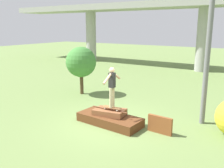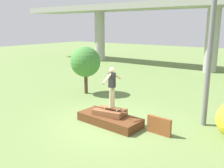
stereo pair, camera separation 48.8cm
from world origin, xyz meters
name	(u,v)px [view 1 (the left image)]	position (x,y,z in m)	size (l,w,h in m)	color
ground_plane	(110,124)	(0.00, 0.00, 0.00)	(80.00, 80.00, 0.00)	olive
scrap_pile	(110,118)	(-0.01, 0.01, 0.23)	(2.72, 1.27, 0.63)	#5B3319
scrap_plank_loose	(160,125)	(2.06, 0.26, 0.33)	(0.95, 0.17, 0.66)	brown
skateboard	(112,107)	(0.10, 0.02, 0.71)	(0.81, 0.26, 0.09)	brown
skater	(112,84)	(0.10, 0.02, 1.65)	(0.23, 1.24, 1.61)	#C6B78E
highway_overpass	(205,10)	(0.00, 14.46, 5.21)	(44.00, 3.47, 6.05)	#9E9E99
utility_pole	(211,17)	(3.13, 2.13, 4.23)	(1.30, 0.20, 8.20)	slate
tree_behind_right	(81,62)	(-3.92, 2.96, 1.87)	(1.74, 1.74, 2.75)	#4C3823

